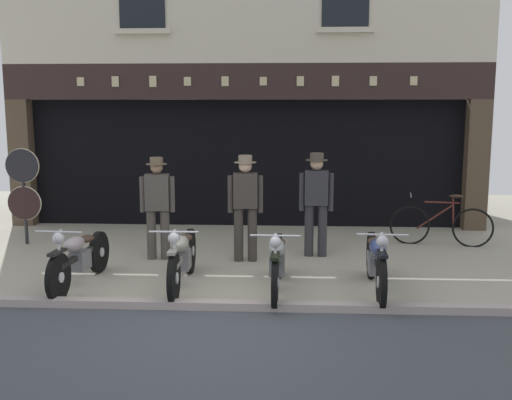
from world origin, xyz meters
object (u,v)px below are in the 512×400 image
Objects in this scene: motorcycle_center_left at (182,257)px; motorcycle_center at (277,261)px; tyre_sign_pole at (23,186)px; salesman_left at (158,203)px; salesman_right at (316,199)px; advert_board_near at (339,144)px; shopkeeper_center at (245,203)px; motorcycle_left at (79,257)px; motorcycle_center_right at (376,261)px; leaning_bicycle at (441,225)px.

motorcycle_center is (1.30, -0.14, -0.01)m from motorcycle_center_left.
tyre_sign_pole is (-3.28, 2.43, 0.63)m from motorcycle_center_left.
salesman_right reaches higher than salesman_left.
advert_board_near is at bearing 19.30° from tyre_sign_pole.
salesman_left reaches higher than motorcycle_center_left.
tyre_sign_pole is at bearing -5.24° from salesman_right.
tyre_sign_pole reaches higher than shopkeeper_center.
shopkeeper_center reaches higher than salesman_left.
motorcycle_left is 0.97× the size of motorcycle_center_right.
motorcycle_center_right is 2.13m from salesman_right.
motorcycle_left is 1.79m from salesman_left.
motorcycle_center_left is 2.69m from salesman_right.
motorcycle_center_left is 1.31m from motorcycle_center.
salesman_right is 2.77m from advert_board_near.
motorcycle_center_right is 1.18× the size of salesman_right.
tyre_sign_pole is at bearing -20.72° from motorcycle_center_right.
salesman_right is at bearing -146.65° from motorcycle_left.
tyre_sign_pole is (-2.61, 0.92, 0.14)m from salesman_left.
tyre_sign_pole is (-1.85, 2.45, 0.64)m from motorcycle_left.
motorcycle_left is 1.99× the size of advert_board_near.
leaning_bicycle is at bearing -45.19° from advert_board_near.
motorcycle_center is at bearing 144.78° from leaning_bicycle.
advert_board_near is at bearing -103.21° from motorcycle_center.
motorcycle_left is at bearing 58.38° from salesman_left.
advert_board_near is 0.56× the size of leaning_bicycle.
salesman_left is 2.58m from salesman_right.
motorcycle_left is 3.14m from tyre_sign_pole.
motorcycle_center_right is 2.47m from shopkeeper_center.
salesman_left is 0.94× the size of leaning_bicycle.
shopkeeper_center is 0.99× the size of salesman_right.
motorcycle_center_left is 4.13m from tyre_sign_pole.
shopkeeper_center is at bearing -13.62° from tyre_sign_pole.
motorcycle_center_left is at bearing -4.81° from motorcycle_center.
motorcycle_center_right is 1.19× the size of shopkeeper_center.
motorcycle_center is at bearing 4.15° from motorcycle_center_right.
motorcycle_left is 4.04m from motorcycle_center_right.
motorcycle_center_right is (1.31, 0.04, 0.01)m from motorcycle_center.
motorcycle_center_left is 1.26× the size of salesman_left.
motorcycle_center_right is at bearing -176.92° from motorcycle_left.
salesman_left is 0.97× the size of shopkeeper_center.
motorcycle_center_right is at bearing 111.52° from salesman_right.
salesman_right is at bearing -67.27° from motorcycle_center_right.
motorcycle_center_right is 1.17× the size of tyre_sign_pole.
tyre_sign_pole reaches higher than motorcycle_left.
tyre_sign_pole is (-5.18, 0.59, 0.10)m from salesman_right.
leaning_bicycle is at bearing -157.32° from salesman_right.
motorcycle_left is 1.15× the size of salesman_right.
leaning_bicycle is at bearing -147.96° from motorcycle_center_left.
motorcycle_center is at bearing 74.32° from salesman_right.
motorcycle_center_right reaches higher than motorcycle_left.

